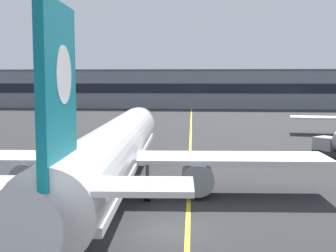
% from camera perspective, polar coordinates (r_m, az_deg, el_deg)
% --- Properties ---
extents(ground_plane, '(400.00, 400.00, 0.00)m').
position_cam_1_polar(ground_plane, '(27.48, 0.00, -12.54)').
color(ground_plane, '#2D2D30').
extents(taxiway_centreline, '(7.00, 179.89, 0.01)m').
position_cam_1_polar(taxiway_centreline, '(56.70, 2.69, -3.04)').
color(taxiway_centreline, yellow).
rests_on(taxiway_centreline, ground).
extents(airliner_foreground, '(32.23, 41.52, 11.65)m').
position_cam_1_polar(airliner_foreground, '(35.35, -6.51, -2.85)').
color(airliner_foreground, white).
rests_on(airliner_foreground, ground).
extents(safety_cone_by_nose_gear, '(0.44, 0.44, 0.55)m').
position_cam_1_polar(safety_cone_by_nose_gear, '(50.35, -2.62, -3.85)').
color(safety_cone_by_nose_gear, orange).
rests_on(safety_cone_by_nose_gear, ground).
extents(terminal_building, '(169.93, 12.40, 11.47)m').
position_cam_1_polar(terminal_building, '(143.00, 6.32, 4.50)').
color(terminal_building, gray).
rests_on(terminal_building, ground).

